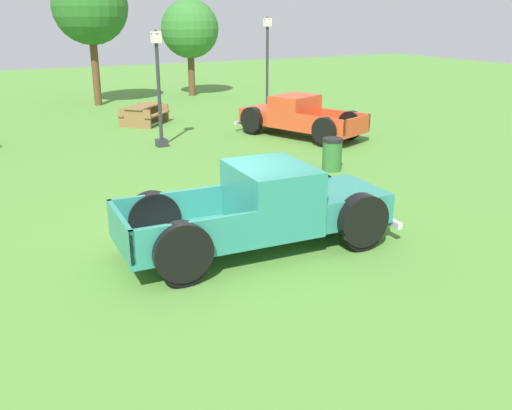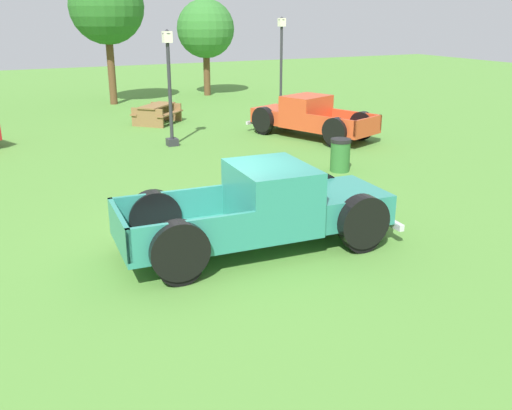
{
  "view_description": "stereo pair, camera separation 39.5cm",
  "coord_description": "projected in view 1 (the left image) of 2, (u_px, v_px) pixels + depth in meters",
  "views": [
    {
      "loc": [
        -4.32,
        -9.72,
        4.38
      ],
      "look_at": [
        0.5,
        -0.69,
        0.9
      ],
      "focal_mm": 39.91,
      "sensor_mm": 36.0,
      "label": 1
    },
    {
      "loc": [
        -3.97,
        -9.89,
        4.38
      ],
      "look_at": [
        0.5,
        -0.69,
        0.9
      ],
      "focal_mm": 39.91,
      "sensor_mm": 36.0,
      "label": 2
    }
  ],
  "objects": [
    {
      "name": "ground_plane",
      "position": [
        218.0,
        241.0,
        11.45
      ],
      "size": [
        80.0,
        80.0,
        0.0
      ],
      "primitive_type": "plane",
      "color": "#548C38"
    },
    {
      "name": "lamp_post_far",
      "position": [
        159.0,
        87.0,
        18.87
      ],
      "size": [
        0.36,
        0.36,
        3.86
      ],
      "color": "#2D2D33",
      "rests_on": "ground_plane"
    },
    {
      "name": "oak_tree_east",
      "position": [
        190.0,
        29.0,
        30.24
      ],
      "size": [
        3.07,
        3.07,
        5.06
      ],
      "color": "brown",
      "rests_on": "ground_plane"
    },
    {
      "name": "pickup_truck_behind_left",
      "position": [
        293.0,
        117.0,
        20.98
      ],
      "size": [
        3.39,
        5.18,
        1.5
      ],
      "color": "#D14723",
      "rests_on": "ground_plane"
    },
    {
      "name": "oak_tree_west",
      "position": [
        90.0,
        7.0,
        26.69
      ],
      "size": [
        3.55,
        3.55,
        6.41
      ],
      "color": "brown",
      "rests_on": "ground_plane"
    },
    {
      "name": "pickup_truck_foreground",
      "position": [
        274.0,
        208.0,
        11.0
      ],
      "size": [
        5.47,
        2.35,
        1.64
      ],
      "color": "#2D8475",
      "rests_on": "ground_plane"
    },
    {
      "name": "trash_can",
      "position": [
        332.0,
        154.0,
        16.42
      ],
      "size": [
        0.59,
        0.59,
        0.95
      ],
      "color": "#2D6B2D",
      "rests_on": "ground_plane"
    },
    {
      "name": "lamp_post_near",
      "position": [
        267.0,
        62.0,
        26.09
      ],
      "size": [
        0.36,
        0.36,
        4.18
      ],
      "color": "#2D2D33",
      "rests_on": "ground_plane"
    },
    {
      "name": "picnic_table",
      "position": [
        144.0,
        112.0,
        23.16
      ],
      "size": [
        2.32,
        2.32,
        0.78
      ],
      "color": "olive",
      "rests_on": "ground_plane"
    }
  ]
}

